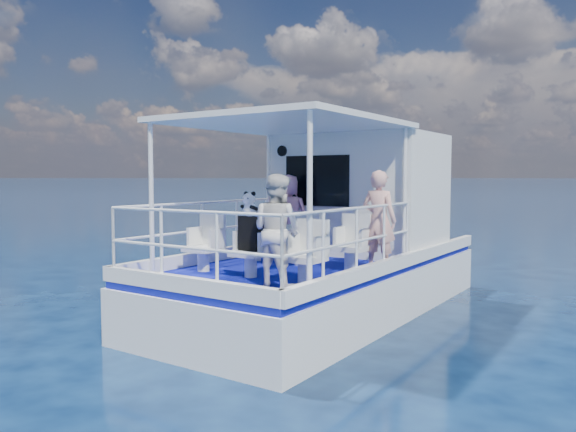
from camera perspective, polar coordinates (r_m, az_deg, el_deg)
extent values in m
plane|color=black|center=(9.08, 0.55, -10.79)|extent=(2000.00, 2000.00, 0.00)
cube|color=white|center=(9.91, 3.78, -9.54)|extent=(3.00, 7.00, 1.60)
cube|color=#080C79|center=(9.75, 3.80, -4.68)|extent=(2.90, 6.90, 0.10)
cube|color=white|center=(10.78, 7.31, 2.27)|extent=(2.85, 2.00, 2.20)
cube|color=white|center=(8.66, -0.17, 9.44)|extent=(3.00, 3.20, 0.08)
cylinder|color=white|center=(8.37, -13.71, 1.70)|extent=(0.07, 0.07, 2.20)
cylinder|color=white|center=(6.63, 2.21, 1.24)|extent=(0.07, 0.07, 2.20)
cylinder|color=white|center=(10.54, -1.98, 2.26)|extent=(0.07, 0.07, 2.20)
cylinder|color=white|center=(9.22, 11.74, 1.93)|extent=(0.07, 0.07, 2.20)
cube|color=silver|center=(9.55, -3.30, -3.40)|extent=(0.48, 0.46, 0.38)
cube|color=silver|center=(9.03, 1.25, -3.82)|extent=(0.48, 0.46, 0.38)
cube|color=silver|center=(8.59, 6.33, -4.26)|extent=(0.48, 0.46, 0.38)
cube|color=silver|center=(8.56, -8.59, -4.30)|extent=(0.48, 0.46, 0.38)
cube|color=silver|center=(7.98, -3.81, -4.87)|extent=(0.48, 0.46, 0.38)
cube|color=silver|center=(7.47, 1.68, -5.47)|extent=(0.48, 0.46, 0.38)
imported|color=#CD849B|center=(10.01, 0.06, 0.06)|extent=(0.65, 0.56, 1.46)
imported|color=#F1A99C|center=(8.60, 9.23, -0.45)|extent=(0.57, 0.39, 1.52)
imported|color=white|center=(7.25, -1.15, -1.46)|extent=(0.75, 0.61, 1.46)
cube|color=black|center=(9.44, -3.47, -1.12)|extent=(0.30, 0.17, 0.39)
cube|color=black|center=(7.94, -3.80, -1.77)|extent=(0.32, 0.18, 0.49)
cube|color=black|center=(9.40, -3.44, 0.25)|extent=(0.11, 0.06, 0.06)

